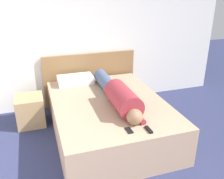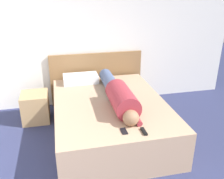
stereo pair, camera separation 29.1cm
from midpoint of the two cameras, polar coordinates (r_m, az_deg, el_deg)
wall_back at (r=4.47m, az=-8.44°, el=12.49°), size 5.31×0.06×2.60m
bed at (r=3.72m, az=-3.01°, el=-6.51°), size 1.57×2.10×0.54m
headboard at (r=4.64m, az=-6.79°, el=2.41°), size 1.69×0.04×0.96m
nightstand at (r=4.24m, az=-20.05°, el=-4.57°), size 0.42×0.45×0.47m
person_lying at (r=3.48m, az=-1.02°, el=-1.17°), size 0.32×1.66×0.32m
pillow_near_headboard at (r=4.28m, az=-10.31°, el=2.17°), size 0.58×0.32×0.13m
tv_remote at (r=2.92m, az=5.55°, el=-9.18°), size 0.04×0.15×0.02m
cell_phone at (r=2.90m, az=1.04°, el=-9.41°), size 0.06×0.13×0.01m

